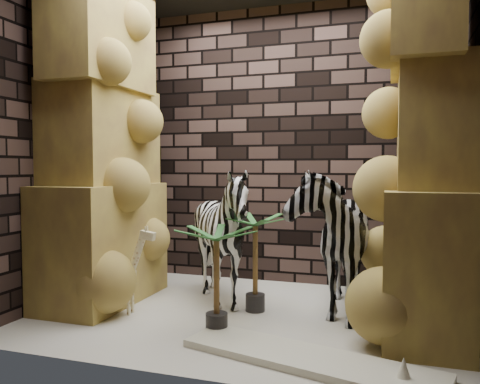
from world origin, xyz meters
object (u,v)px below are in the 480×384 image
(giraffe_toy, at_px, (119,268))
(surfboard, at_px, (308,359))
(palm_back, at_px, (217,279))
(palm_front, at_px, (255,262))
(zebra_left, at_px, (222,244))
(zebra_right, at_px, (331,227))

(giraffe_toy, relative_size, surfboard, 0.46)
(palm_back, xyz_separation_m, surfboard, (0.76, -0.34, -0.38))
(palm_front, bearing_deg, surfboard, -56.70)
(palm_front, relative_size, palm_back, 1.05)
(giraffe_toy, bearing_deg, palm_front, 15.26)
(palm_back, bearing_deg, palm_front, 78.05)
(giraffe_toy, height_order, surfboard, giraffe_toy)
(zebra_left, bearing_deg, zebra_right, 19.01)
(palm_back, distance_m, surfboard, 0.92)
(palm_front, xyz_separation_m, surfboard, (0.63, -0.96, -0.41))
(palm_front, distance_m, palm_back, 0.63)
(zebra_left, relative_size, palm_front, 1.44)
(zebra_right, xyz_separation_m, palm_back, (-0.75, -0.86, -0.33))
(palm_back, bearing_deg, surfboard, -24.38)
(zebra_right, relative_size, palm_front, 1.70)
(palm_back, bearing_deg, zebra_left, 106.50)
(zebra_left, relative_size, giraffe_toy, 1.59)
(palm_front, bearing_deg, zebra_right, 22.17)
(zebra_right, xyz_separation_m, surfboard, (0.01, -1.21, -0.71))
(zebra_right, xyz_separation_m, zebra_left, (-0.95, -0.18, -0.17))
(zebra_left, distance_m, surfboard, 1.51)
(zebra_left, relative_size, surfboard, 0.73)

